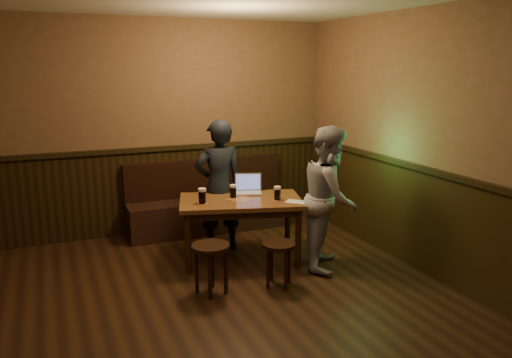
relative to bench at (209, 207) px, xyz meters
The scene contains 12 objects.
room 2.78m from the bench, 106.64° to the right, with size 5.04×6.04×2.84m.
bench is the anchor object (origin of this frame).
pub_table 1.24m from the bench, 90.00° to the right, with size 1.52×1.12×0.73m.
stool_left 1.98m from the bench, 107.17° to the right, with size 0.49×0.49×0.51m.
stool_right 1.99m from the bench, 87.10° to the right, with size 0.39×0.39×0.46m.
pint_left 1.39m from the bench, 110.54° to the right, with size 0.11×0.11×0.17m.
pint_mid 1.22m from the bench, 92.96° to the right, with size 0.10×0.10×0.15m.
pint_right 1.52m from the bench, 75.43° to the right, with size 0.10×0.10×0.16m.
laptop 1.09m from the bench, 78.99° to the right, with size 0.38×0.34×0.22m.
menu 1.68m from the bench, 71.27° to the right, with size 0.22×0.15×0.00m, color silver.
person_suit 0.92m from the bench, 98.28° to the right, with size 0.58×0.38×1.59m, color black.
person_grey 1.98m from the bench, 63.81° to the right, with size 0.77×0.60×1.58m, color #94949A.
Camera 1 is at (-1.20, -3.52, 2.20)m, focal length 35.00 mm.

